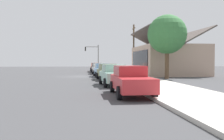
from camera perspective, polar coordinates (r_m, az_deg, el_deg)
ground_plane at (r=30.66m, az=-7.37°, el=-1.47°), size 120.00×120.00×0.00m
sidewalk_curb at (r=31.12m, az=2.99°, el=-1.26°), size 60.00×4.20×0.16m
car_coral at (r=46.92m, az=-3.75°, el=0.72°), size 4.92×2.21×1.59m
car_charcoal at (r=41.11m, az=-3.43°, el=0.54°), size 4.83×1.96×1.59m
car_ivory at (r=35.88m, az=-2.95°, el=0.34°), size 4.45×2.11×1.59m
car_skyblue at (r=29.98m, az=-2.18°, el=0.02°), size 4.54×2.11×1.59m
car_olive at (r=24.91m, az=-0.99°, el=-0.37°), size 4.66×2.10×1.59m
car_seafoam at (r=19.02m, az=0.46°, el=-1.10°), size 4.49×2.14×1.59m
car_cherry at (r=13.54m, az=4.28°, el=-2.33°), size 4.76×1.95×1.59m
storefront_building at (r=35.26m, az=12.53°, el=2.38°), size 11.28×8.14×6.15m
shade_tree at (r=27.09m, az=12.48°, el=7.91°), size 4.11×4.11×6.74m
traffic_light_main at (r=50.91m, az=-4.36°, el=3.83°), size 0.37×2.79×5.20m
utility_pole_wooden at (r=38.66m, az=4.97°, el=5.07°), size 1.80×0.24×7.50m
fire_hydrant_red at (r=23.23m, az=2.90°, el=-1.33°), size 0.22×0.22×0.71m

